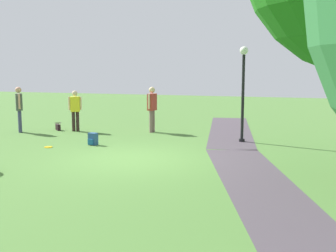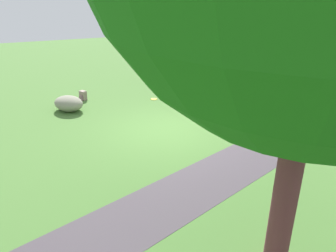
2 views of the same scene
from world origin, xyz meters
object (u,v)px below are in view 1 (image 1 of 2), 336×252
object	(u,v)px
man_near_boulder	(19,106)
woman_with_handbag	(75,108)
handbag_on_grass	(58,127)
frisbee_on_grass	(48,147)
passerby_on_path	(152,106)
spare_backpack_on_lawn	(93,139)
lamp_post	(243,83)

from	to	relation	value
man_near_boulder	woman_with_handbag	bearing A→B (deg)	112.92
woman_with_handbag	man_near_boulder	bearing A→B (deg)	-67.08
handbag_on_grass	frisbee_on_grass	distance (m)	3.63
woman_with_handbag	passerby_on_path	xyz separation A→B (m)	(-0.60, 3.00, 0.11)
spare_backpack_on_lawn	frisbee_on_grass	bearing A→B (deg)	-56.75
woman_with_handbag	frisbee_on_grass	xyz separation A→B (m)	(3.26, 0.74, -0.92)
passerby_on_path	handbag_on_grass	size ratio (longest dim) A/B	4.62
handbag_on_grass	spare_backpack_on_lawn	world-z (taller)	spare_backpack_on_lawn
handbag_on_grass	spare_backpack_on_lawn	size ratio (longest dim) A/B	0.96
woman_with_handbag	spare_backpack_on_lawn	xyz separation A→B (m)	(2.48, 1.93, -0.74)
passerby_on_path	frisbee_on_grass	bearing A→B (deg)	-30.35
woman_with_handbag	passerby_on_path	bearing A→B (deg)	101.30
man_near_boulder	spare_backpack_on_lawn	world-z (taller)	man_near_boulder
spare_backpack_on_lawn	woman_with_handbag	bearing A→B (deg)	-142.09
passerby_on_path	handbag_on_grass	distance (m)	3.95
frisbee_on_grass	handbag_on_grass	bearing A→B (deg)	-154.85
woman_with_handbag	passerby_on_path	size ratio (longest dim) A/B	0.91
passerby_on_path	spare_backpack_on_lawn	world-z (taller)	passerby_on_path
woman_with_handbag	frisbee_on_grass	world-z (taller)	woman_with_handbag
handbag_on_grass	man_near_boulder	bearing A→B (deg)	-53.91
spare_backpack_on_lawn	frisbee_on_grass	distance (m)	1.44
lamp_post	woman_with_handbag	xyz separation A→B (m)	(-0.53, -6.62, -1.09)
lamp_post	passerby_on_path	distance (m)	3.91
frisbee_on_grass	passerby_on_path	bearing A→B (deg)	149.65
lamp_post	frisbee_on_grass	bearing A→B (deg)	-65.07
man_near_boulder	frisbee_on_grass	bearing A→B (deg)	48.07
spare_backpack_on_lawn	handbag_on_grass	bearing A→B (deg)	-132.43
handbag_on_grass	frisbee_on_grass	xyz separation A→B (m)	(3.28, 1.54, -0.13)
lamp_post	man_near_boulder	world-z (taller)	lamp_post
man_near_boulder	lamp_post	bearing A→B (deg)	92.01
woman_with_handbag	frisbee_on_grass	size ratio (longest dim) A/B	6.24
man_near_boulder	frisbee_on_grass	xyz separation A→B (m)	(2.43, 2.71, -1.03)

